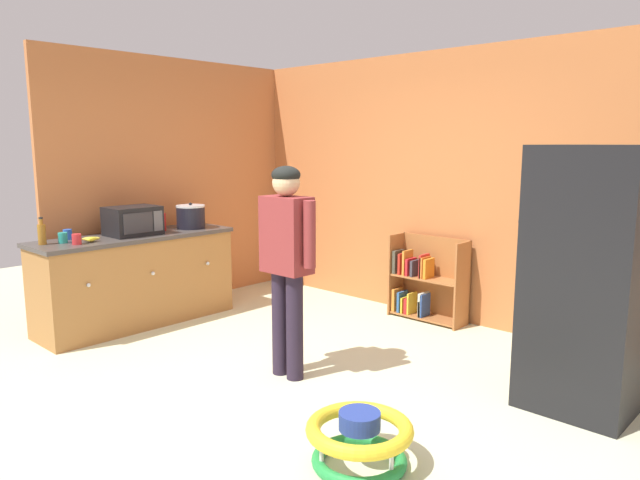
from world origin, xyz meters
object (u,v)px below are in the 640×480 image
Objects in this scene: white_cup at (154,224)px; standing_person at (287,252)px; teal_cup at (63,238)px; microwave at (133,221)px; red_cup at (77,239)px; refrigerator at (588,279)px; amber_bottle at (42,234)px; baby_walker at (359,439)px; crock_pot at (191,217)px; kitchen_counter at (137,279)px; ketchup_bottle at (163,221)px; banana_bunch at (92,239)px; bookshelf at (425,283)px; blue_cup at (68,234)px.

standing_person is at bearing -6.53° from white_cup.
microwave is at bearing 87.08° from teal_cup.
teal_cup is at bearing -163.11° from red_cup.
refrigerator is 7.24× the size of amber_bottle.
baby_walker is 2.46× the size of amber_bottle.
crock_pot is at bearing 164.73° from standing_person.
ketchup_bottle is at bearing 95.27° from kitchen_counter.
ketchup_bottle is at bearing 90.32° from teal_cup.
banana_bunch reaches higher than baby_walker.
refrigerator is at bearing 10.78° from ketchup_bottle.
teal_cup is (-2.04, -2.79, 0.57)m from bookshelf.
kitchen_counter is 12.36× the size of banana_bunch.
ketchup_bottle reaches higher than teal_cup.
microwave reaches higher than ketchup_bottle.
bookshelf is 2.77m from ketchup_bottle.
amber_bottle is (-0.19, -0.36, 0.07)m from banana_bunch.
amber_bottle reaches higher than red_cup.
crock_pot is (-2.04, 0.56, 0.04)m from standing_person.
amber_bottle is 2.59× the size of white_cup.
ketchup_bottle is at bearing 172.95° from standing_person.
crock_pot is 0.39m from white_cup.
bookshelf is at bearing 91.96° from standing_person.
banana_bunch is 1.67× the size of blue_cup.
bookshelf is 5.37× the size of banana_bunch.
microwave is at bearing 170.84° from baby_walker.
white_cup is 1.00× the size of red_cup.
microwave is 0.43m from white_cup.
refrigerator is 2.22m from bookshelf.
white_cup is at bearing 109.46° from red_cup.
crock_pot reaches higher than white_cup.
crock_pot is 1.90× the size of banana_bunch.
teal_cup is at bearing -80.09° from white_cup.
standing_person is at bearing 2.28° from kitchen_counter.
bookshelf is (2.01, 2.10, -0.08)m from kitchen_counter.
ketchup_bottle is 0.18m from white_cup.
microwave is at bearing 70.26° from blue_cup.
microwave reaches higher than amber_bottle.
microwave is 0.65m from crock_pot.
refrigerator is 4.33m from teal_cup.
white_cup is at bearing -141.60° from bookshelf.
ketchup_bottle is 2.59× the size of blue_cup.
white_cup is at bearing -169.68° from refrigerator.
kitchen_counter is 0.64m from white_cup.
amber_bottle is (-0.08, -0.85, 0.55)m from kitchen_counter.
banana_bunch reaches higher than kitchen_counter.
standing_person is (0.07, -2.02, 0.61)m from bookshelf.
baby_walker is 3.29m from banana_bunch.
ketchup_bottle is 1.00× the size of amber_bottle.
baby_walker is at bearing 5.15° from amber_bottle.
red_cup is (0.17, -0.98, -0.05)m from ketchup_bottle.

